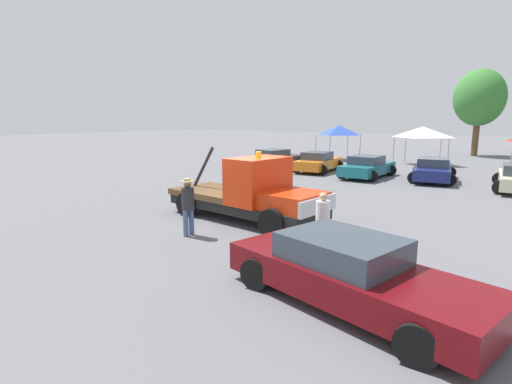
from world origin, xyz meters
TOP-DOWN VIEW (x-y plane):
  - ground_plane at (0.00, 0.00)m, footprint 160.00×160.00m
  - tow_truck at (0.38, -0.04)m, footprint 6.27×2.75m
  - foreground_car at (5.59, -4.13)m, footprint 5.52×3.08m
  - person_near_truck at (3.90, -1.82)m, footprint 0.37×0.37m
  - person_at_hood at (-0.21, -2.58)m, footprint 0.40×0.40m
  - parked_car_charcoal at (-7.09, 13.21)m, footprint 2.87×5.11m
  - parked_car_orange at (-3.59, 13.09)m, footprint 2.65×4.61m
  - parked_car_teal at (0.05, 12.36)m, footprint 2.56×4.73m
  - parked_car_navy at (3.60, 13.24)m, footprint 2.92×5.03m
  - canopy_tent_blue at (-5.66, 21.12)m, footprint 2.91×2.91m
  - canopy_tent_white at (1.12, 21.21)m, footprint 3.33×3.33m
  - tree_center at (3.54, 31.61)m, footprint 4.47×4.47m
  - traffic_cone at (-0.78, 2.62)m, footprint 0.40×0.40m

SIDE VIEW (x-z plane):
  - ground_plane at x=0.00m, z-range 0.00..0.00m
  - traffic_cone at x=-0.78m, z-range -0.02..0.53m
  - parked_car_orange at x=-3.59m, z-range -0.02..1.32m
  - parked_car_charcoal at x=-7.09m, z-range -0.02..1.32m
  - parked_car_teal at x=0.05m, z-range -0.02..1.32m
  - parked_car_navy at x=3.60m, z-range -0.02..1.32m
  - foreground_car at x=5.59m, z-range -0.02..1.32m
  - tow_truck at x=0.38m, z-range -0.30..2.21m
  - person_near_truck at x=3.90m, z-range 0.13..1.81m
  - person_at_hood at x=-0.21m, z-range 0.16..1.95m
  - canopy_tent_white at x=1.12m, z-range 1.04..3.95m
  - canopy_tent_blue at x=-5.66m, z-range 1.05..3.98m
  - tree_center at x=3.54m, z-range 1.36..9.35m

